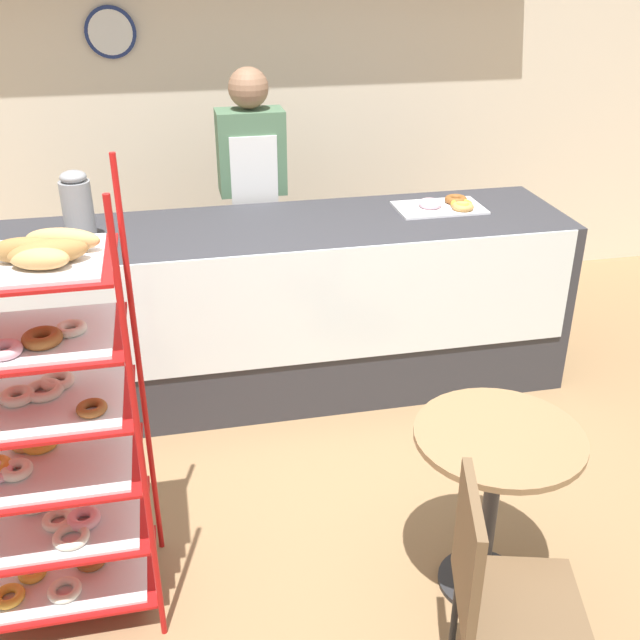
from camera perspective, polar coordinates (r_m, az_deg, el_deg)
name	(u,v)px	position (r m, az deg, el deg)	size (l,w,h in m)	color
ground_plane	(342,536)	(3.37, 1.66, -16.14)	(14.00, 14.00, 0.00)	olive
back_wall	(250,99)	(5.18, -5.32, 16.40)	(10.00, 0.30, 2.70)	beige
display_counter	(289,307)	(4.14, -2.40, 0.96)	(3.03, 0.79, 0.97)	#333338
pastry_rack	(41,424)	(2.74, -20.50, -7.44)	(0.69, 0.48, 1.69)	#B71414
person_worker	(253,199)	(4.49, -5.13, 9.17)	(0.38, 0.23, 1.69)	#282833
cafe_table	(494,475)	(2.88, 13.14, -11.44)	(0.62, 0.62, 0.73)	#262628
cafe_chair	(494,587)	(2.45, 13.15, -19.17)	(0.47, 0.47, 0.90)	black
coffee_carafe	(78,207)	(3.87, -17.99, 8.19)	(0.15, 0.15, 0.35)	gray
donut_tray_counter	(446,205)	(4.26, 9.57, 8.62)	(0.48, 0.30, 0.05)	silver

